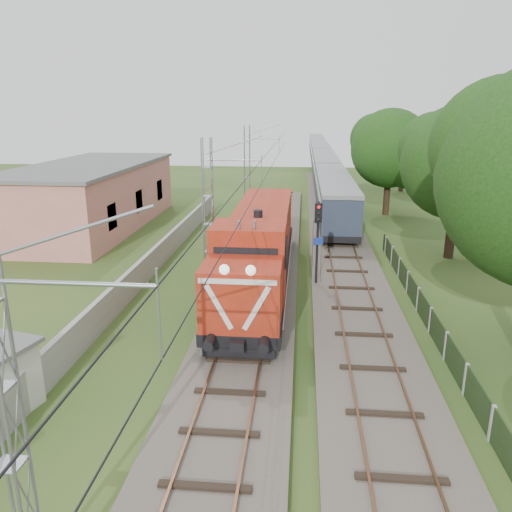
# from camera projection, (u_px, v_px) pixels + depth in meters

# --- Properties ---
(ground) EXTENTS (140.00, 140.00, 0.00)m
(ground) POSITION_uv_depth(u_px,v_px,m) (233.00, 391.00, 17.47)
(ground) COLOR #26481B
(ground) RESTS_ON ground
(track_main) EXTENTS (4.20, 70.00, 0.45)m
(track_main) POSITION_uv_depth(u_px,v_px,m) (252.00, 309.00, 24.10)
(track_main) COLOR #6B6054
(track_main) RESTS_ON ground
(track_side) EXTENTS (4.20, 80.00, 0.45)m
(track_side) POSITION_uv_depth(u_px,v_px,m) (339.00, 243.00, 36.06)
(track_side) COLOR #6B6054
(track_side) RESTS_ON ground
(catenary) EXTENTS (3.31, 70.00, 8.00)m
(catenary) POSITION_uv_depth(u_px,v_px,m) (209.00, 209.00, 28.04)
(catenary) COLOR gray
(catenary) RESTS_ON ground
(boundary_wall) EXTENTS (0.25, 40.00, 1.50)m
(boundary_wall) POSITION_uv_depth(u_px,v_px,m) (151.00, 264.00, 29.29)
(boundary_wall) COLOR #9E9E99
(boundary_wall) RESTS_ON ground
(station_building) EXTENTS (8.40, 20.40, 5.22)m
(station_building) POSITION_uv_depth(u_px,v_px,m) (92.00, 195.00, 40.96)
(station_building) COLOR #D57673
(station_building) RESTS_ON ground
(fence) EXTENTS (0.12, 32.00, 1.20)m
(fence) POSITION_uv_depth(u_px,v_px,m) (446.00, 346.00, 19.45)
(fence) COLOR black
(fence) RESTS_ON ground
(locomotive) EXTENTS (3.20, 18.27, 4.64)m
(locomotive) POSITION_uv_depth(u_px,v_px,m) (259.00, 246.00, 26.88)
(locomotive) COLOR black
(locomotive) RESTS_ON ground
(coach_rake) EXTENTS (2.83, 84.49, 3.27)m
(coach_rake) POSITION_uv_depth(u_px,v_px,m) (322.00, 158.00, 73.97)
(coach_rake) COLOR black
(coach_rake) RESTS_ON ground
(signal_post) EXTENTS (0.50, 0.41, 4.80)m
(signal_post) POSITION_uv_depth(u_px,v_px,m) (318.00, 230.00, 26.49)
(signal_post) COLOR black
(signal_post) RESTS_ON ground
(tree_b) EXTENTS (7.57, 7.21, 9.81)m
(tree_b) POSITION_uv_depth(u_px,v_px,m) (460.00, 164.00, 31.34)
(tree_b) COLOR #331F14
(tree_b) RESTS_ON ground
(tree_c) EXTENTS (7.38, 7.03, 9.57)m
(tree_c) POSITION_uv_depth(u_px,v_px,m) (391.00, 149.00, 44.70)
(tree_c) COLOR #331F14
(tree_c) RESTS_ON ground
(tree_d) EXTENTS (6.81, 6.48, 8.82)m
(tree_d) POSITION_uv_depth(u_px,v_px,m) (405.00, 144.00, 58.02)
(tree_d) COLOR #331F14
(tree_d) RESTS_ON ground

